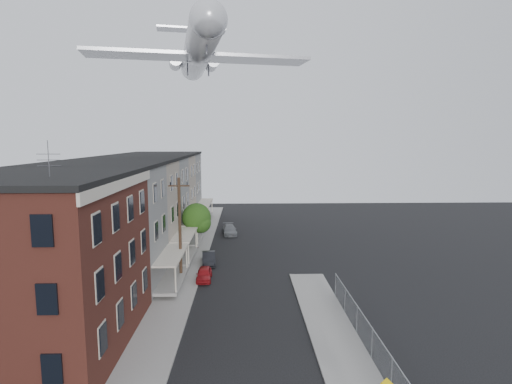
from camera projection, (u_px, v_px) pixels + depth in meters
sidewalk_left at (192, 259)px, 40.69m from camera, size 3.00×62.00×0.12m
sidewalk_right at (340, 350)px, 23.15m from camera, size 3.00×26.00×0.12m
curb_left at (206, 259)px, 40.73m from camera, size 0.15×62.00×0.14m
curb_right at (316, 350)px, 23.11m from camera, size 0.15×26.00×0.14m
corner_building at (38, 262)px, 23.00m from camera, size 10.31×12.30×12.15m
row_house_a at (98, 227)px, 32.42m from camera, size 11.98×7.00×10.30m
row_house_b at (124, 211)px, 39.35m from camera, size 11.98×7.00×10.30m
row_house_c at (142, 201)px, 46.29m from camera, size 11.98×7.00×10.30m
row_house_d at (156, 193)px, 53.23m from camera, size 11.98×7.00×10.30m
row_house_e at (166, 187)px, 60.17m from camera, size 11.98×7.00×10.30m
chainlink_fence at (372, 343)px, 22.08m from camera, size 0.06×18.06×1.90m
utility_pole at (180, 228)px, 34.14m from camera, size 1.80×0.26×9.00m
street_tree at (198, 219)px, 44.14m from camera, size 3.22×3.20×5.20m
car_near at (204, 274)px, 34.75m from camera, size 1.38×3.22×1.09m
car_mid at (209, 258)px, 39.20m from camera, size 1.61×3.68×1.18m
car_far at (230, 230)px, 51.48m from camera, size 2.21×4.35×1.21m
airplane at (198, 51)px, 42.83m from camera, size 23.09×26.38×7.58m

